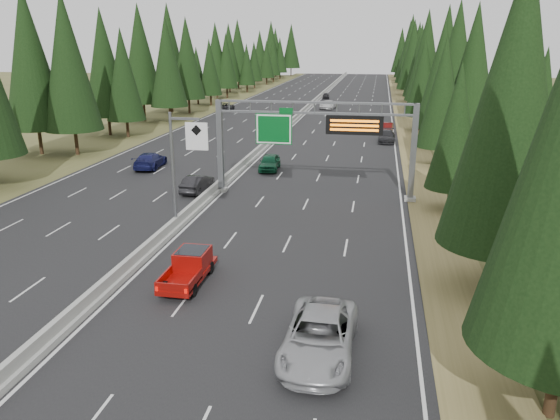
% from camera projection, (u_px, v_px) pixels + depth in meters
% --- Properties ---
extents(road, '(32.00, 260.00, 0.08)m').
position_uv_depth(road, '(296.00, 120.00, 89.36)').
color(road, black).
rests_on(road, ground).
extents(shoulder_right, '(3.60, 260.00, 0.06)m').
position_uv_depth(shoulder_right, '(407.00, 123.00, 86.35)').
color(shoulder_right, olive).
rests_on(shoulder_right, ground).
extents(shoulder_left, '(3.60, 260.00, 0.06)m').
position_uv_depth(shoulder_left, '(192.00, 117.00, 92.38)').
color(shoulder_left, '#4E5025').
rests_on(shoulder_left, ground).
extents(median_barrier, '(0.70, 260.00, 0.85)m').
position_uv_depth(median_barrier, '(296.00, 118.00, 89.25)').
color(median_barrier, gray).
rests_on(median_barrier, road).
extents(sign_gantry, '(16.75, 0.98, 7.80)m').
position_uv_depth(sign_gantry, '(322.00, 135.00, 43.90)').
color(sign_gantry, slate).
rests_on(sign_gantry, road).
extents(hov_sign_pole, '(2.80, 0.50, 8.00)m').
position_uv_depth(hov_sign_pole, '(181.00, 163.00, 36.16)').
color(hov_sign_pole, slate).
rests_on(hov_sign_pole, road).
extents(tree_row_right, '(11.80, 241.42, 18.87)m').
position_uv_depth(tree_row_right, '(442.00, 64.00, 78.56)').
color(tree_row_right, black).
rests_on(tree_row_right, ground).
extents(tree_row_left, '(12.25, 245.57, 18.90)m').
position_uv_depth(tree_row_left, '(144.00, 61.00, 82.37)').
color(tree_row_left, black).
rests_on(tree_row_left, ground).
extents(silver_minivan, '(2.99, 6.28, 1.73)m').
position_uv_depth(silver_minivan, '(319.00, 336.00, 22.31)').
color(silver_minivan, '#A3A3A7').
rests_on(silver_minivan, road).
extents(red_pickup, '(1.77, 4.95, 1.61)m').
position_uv_depth(red_pickup, '(190.00, 265.00, 29.36)').
color(red_pickup, black).
rests_on(red_pickup, road).
extents(car_ahead_green, '(2.09, 4.67, 1.56)m').
position_uv_depth(car_ahead_green, '(270.00, 162.00, 54.62)').
color(car_ahead_green, '#125332').
rests_on(car_ahead_green, road).
extents(car_ahead_dkred, '(2.00, 4.60, 1.47)m').
position_uv_depth(car_ahead_dkred, '(386.00, 128.00, 75.94)').
color(car_ahead_dkred, '#550D0C').
rests_on(car_ahead_dkred, road).
extents(car_ahead_dkgrey, '(2.18, 5.17, 1.49)m').
position_uv_depth(car_ahead_dkgrey, '(387.00, 136.00, 69.60)').
color(car_ahead_dkgrey, black).
rests_on(car_ahead_dkgrey, road).
extents(car_ahead_white, '(3.10, 5.89, 1.58)m').
position_uv_depth(car_ahead_white, '(328.00, 105.00, 103.34)').
color(car_ahead_white, silver).
rests_on(car_ahead_white, road).
extents(car_ahead_far, '(1.85, 3.91, 1.29)m').
position_uv_depth(car_ahead_far, '(326.00, 96.00, 121.47)').
color(car_ahead_far, black).
rests_on(car_ahead_far, road).
extents(car_onc_near, '(1.83, 4.53, 1.46)m').
position_uv_depth(car_onc_near, '(197.00, 183.00, 46.70)').
color(car_onc_near, black).
rests_on(car_onc_near, road).
extents(car_onc_blue, '(2.65, 5.62, 1.58)m').
position_uv_depth(car_onc_blue, '(150.00, 160.00, 55.41)').
color(car_onc_blue, '#16194F').
rests_on(car_onc_blue, road).
extents(car_onc_white, '(1.80, 4.10, 1.37)m').
position_uv_depth(car_onc_white, '(268.00, 130.00, 74.85)').
color(car_onc_white, silver).
rests_on(car_onc_white, road).
extents(car_onc_far, '(2.46, 4.92, 1.34)m').
position_uv_depth(car_onc_far, '(227.00, 107.00, 101.06)').
color(car_onc_far, black).
rests_on(car_onc_far, road).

